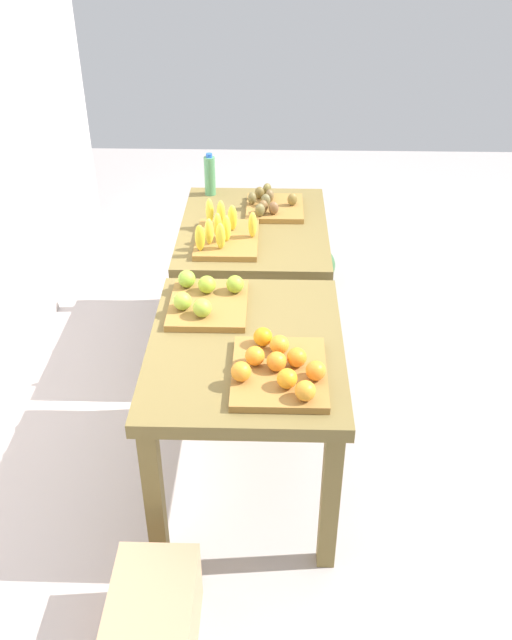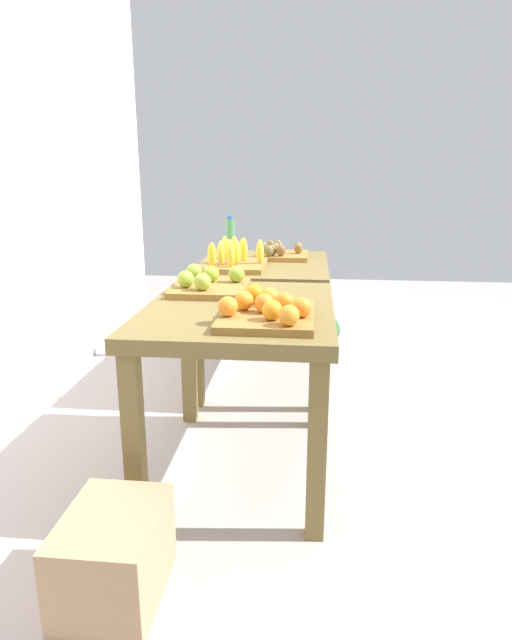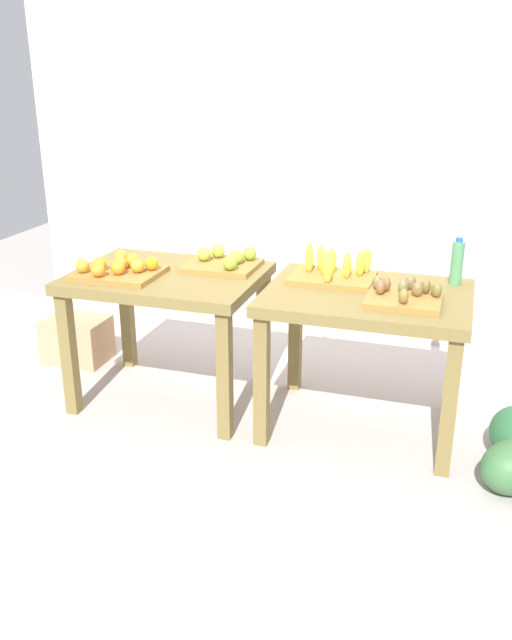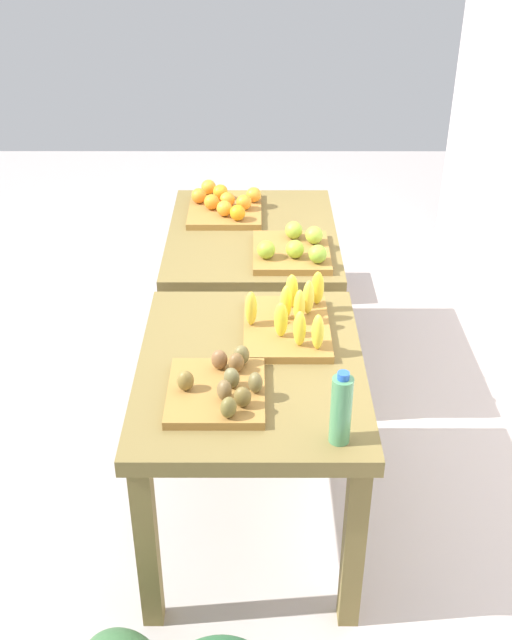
{
  "view_description": "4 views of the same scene",
  "coord_description": "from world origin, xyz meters",
  "px_view_note": "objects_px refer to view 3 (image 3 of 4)",
  "views": [
    {
      "loc": [
        -2.86,
        -0.11,
        2.38
      ],
      "look_at": [
        -0.09,
        -0.03,
        0.57
      ],
      "focal_mm": 38.48,
      "sensor_mm": 36.0,
      "label": 1
    },
    {
      "loc": [
        -2.79,
        -0.3,
        1.34
      ],
      "look_at": [
        0.01,
        -0.01,
        0.55
      ],
      "focal_mm": 30.44,
      "sensor_mm": 36.0,
      "label": 2
    },
    {
      "loc": [
        1.01,
        -3.29,
        1.87
      ],
      "look_at": [
        -0.02,
        -0.05,
        0.57
      ],
      "focal_mm": 37.91,
      "sensor_mm": 36.0,
      "label": 3
    },
    {
      "loc": [
        2.81,
        0.02,
        2.31
      ],
      "look_at": [
        -0.04,
        0.02,
        0.59
      ],
      "focal_mm": 43.31,
      "sensor_mm": 36.0,
      "label": 4
    }
  ],
  "objects_px": {
    "orange_bin": "(119,269)",
    "cardboard_produce_box": "(77,340)",
    "display_table_right": "(366,313)",
    "display_table_left": "(168,292)",
    "water_bottle": "(457,263)",
    "banana_crate": "(332,272)",
    "apple_bin": "(224,262)",
    "kiwi_bin": "(404,296)"
  },
  "relations": [
    {
      "from": "water_bottle",
      "to": "display_table_left",
      "type": "bearing_deg",
      "value": -169.97
    },
    {
      "from": "water_bottle",
      "to": "cardboard_produce_box",
      "type": "xyz_separation_m",
      "value": [
        -2.36,
        0.03,
        -0.74
      ]
    },
    {
      "from": "display_table_right",
      "to": "cardboard_produce_box",
      "type": "relative_size",
      "value": 2.6
    },
    {
      "from": "orange_bin",
      "to": "display_table_left",
      "type": "bearing_deg",
      "value": 31.52
    },
    {
      "from": "kiwi_bin",
      "to": "cardboard_produce_box",
      "type": "relative_size",
      "value": 0.91
    },
    {
      "from": "orange_bin",
      "to": "cardboard_produce_box",
      "type": "relative_size",
      "value": 1.1
    },
    {
      "from": "display_table_left",
      "to": "cardboard_produce_box",
      "type": "height_order",
      "value": "display_table_left"
    },
    {
      "from": "cardboard_produce_box",
      "to": "display_table_left",
      "type": "bearing_deg",
      "value": -19.98
    },
    {
      "from": "orange_bin",
      "to": "cardboard_produce_box",
      "type": "bearing_deg",
      "value": 143.99
    },
    {
      "from": "water_bottle",
      "to": "banana_crate",
      "type": "bearing_deg",
      "value": -168.52
    },
    {
      "from": "display_table_left",
      "to": "kiwi_bin",
      "type": "distance_m",
      "value": 1.32
    },
    {
      "from": "banana_crate",
      "to": "cardboard_produce_box",
      "type": "relative_size",
      "value": 1.1
    },
    {
      "from": "cardboard_produce_box",
      "to": "apple_bin",
      "type": "bearing_deg",
      "value": -6.02
    },
    {
      "from": "display_table_right",
      "to": "cardboard_produce_box",
      "type": "distance_m",
      "value": 2.03
    },
    {
      "from": "apple_bin",
      "to": "cardboard_produce_box",
      "type": "distance_m",
      "value": 1.29
    },
    {
      "from": "display_table_right",
      "to": "orange_bin",
      "type": "distance_m",
      "value": 1.36
    },
    {
      "from": "display_table_left",
      "to": "orange_bin",
      "type": "distance_m",
      "value": 0.3
    },
    {
      "from": "display_table_right",
      "to": "orange_bin",
      "type": "height_order",
      "value": "orange_bin"
    },
    {
      "from": "display_table_left",
      "to": "orange_bin",
      "type": "relative_size",
      "value": 2.36
    },
    {
      "from": "display_table_right",
      "to": "kiwi_bin",
      "type": "relative_size",
      "value": 2.85
    },
    {
      "from": "display_table_right",
      "to": "apple_bin",
      "type": "bearing_deg",
      "value": 167.73
    },
    {
      "from": "kiwi_bin",
      "to": "cardboard_produce_box",
      "type": "distance_m",
      "value": 2.27
    },
    {
      "from": "display_table_right",
      "to": "apple_bin",
      "type": "height_order",
      "value": "apple_bin"
    },
    {
      "from": "apple_bin",
      "to": "cardboard_produce_box",
      "type": "height_order",
      "value": "apple_bin"
    },
    {
      "from": "water_bottle",
      "to": "kiwi_bin",
      "type": "bearing_deg",
      "value": -121.49
    },
    {
      "from": "banana_crate",
      "to": "water_bottle",
      "type": "relative_size",
      "value": 1.75
    },
    {
      "from": "cardboard_produce_box",
      "to": "display_table_right",
      "type": "bearing_deg",
      "value": -8.77
    },
    {
      "from": "display_table_left",
      "to": "apple_bin",
      "type": "distance_m",
      "value": 0.36
    },
    {
      "from": "banana_crate",
      "to": "display_table_right",
      "type": "bearing_deg",
      "value": -33.87
    },
    {
      "from": "kiwi_bin",
      "to": "cardboard_produce_box",
      "type": "bearing_deg",
      "value": 169.44
    },
    {
      "from": "display_table_left",
      "to": "banana_crate",
      "type": "relative_size",
      "value": 2.36
    },
    {
      "from": "display_table_left",
      "to": "apple_bin",
      "type": "bearing_deg",
      "value": 34.07
    },
    {
      "from": "orange_bin",
      "to": "banana_crate",
      "type": "xyz_separation_m",
      "value": [
        1.13,
        0.28,
        0.01
      ]
    },
    {
      "from": "display_table_right",
      "to": "orange_bin",
      "type": "bearing_deg",
      "value": -174.17
    },
    {
      "from": "display_table_left",
      "to": "cardboard_produce_box",
      "type": "bearing_deg",
      "value": 160.02
    },
    {
      "from": "display_table_right",
      "to": "banana_crate",
      "type": "relative_size",
      "value": 2.36
    },
    {
      "from": "orange_bin",
      "to": "cardboard_produce_box",
      "type": "distance_m",
      "value": 1.0
    },
    {
      "from": "apple_bin",
      "to": "orange_bin",
      "type": "bearing_deg",
      "value": -147.06
    },
    {
      "from": "display_table_left",
      "to": "banana_crate",
      "type": "xyz_separation_m",
      "value": [
        0.91,
        0.14,
        0.16
      ]
    },
    {
      "from": "orange_bin",
      "to": "banana_crate",
      "type": "relative_size",
      "value": 1.0
    },
    {
      "from": "banana_crate",
      "to": "cardboard_produce_box",
      "type": "distance_m",
      "value": 1.86
    },
    {
      "from": "display_table_right",
      "to": "display_table_left",
      "type": "bearing_deg",
      "value": 180.0
    }
  ]
}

